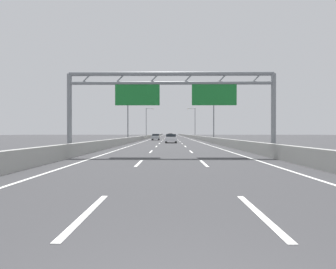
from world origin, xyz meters
TOP-DOWN VIEW (x-y plane):
  - ground_plane at (0.00, 100.00)m, footprint 260.00×260.00m
  - lane_dash_left_0 at (-1.80, 3.50)m, footprint 0.16×3.00m
  - lane_dash_left_1 at (-1.80, 12.50)m, footprint 0.16×3.00m
  - lane_dash_left_2 at (-1.80, 21.50)m, footprint 0.16×3.00m
  - lane_dash_left_3 at (-1.80, 30.50)m, footprint 0.16×3.00m
  - lane_dash_left_4 at (-1.80, 39.50)m, footprint 0.16×3.00m
  - lane_dash_left_5 at (-1.80, 48.50)m, footprint 0.16×3.00m
  - lane_dash_left_6 at (-1.80, 57.50)m, footprint 0.16×3.00m
  - lane_dash_left_7 at (-1.80, 66.50)m, footprint 0.16×3.00m
  - lane_dash_left_8 at (-1.80, 75.50)m, footprint 0.16×3.00m
  - lane_dash_left_9 at (-1.80, 84.50)m, footprint 0.16×3.00m
  - lane_dash_left_10 at (-1.80, 93.50)m, footprint 0.16×3.00m
  - lane_dash_left_11 at (-1.80, 102.50)m, footprint 0.16×3.00m
  - lane_dash_left_12 at (-1.80, 111.50)m, footprint 0.16×3.00m
  - lane_dash_left_13 at (-1.80, 120.50)m, footprint 0.16×3.00m
  - lane_dash_left_14 at (-1.80, 129.50)m, footprint 0.16×3.00m
  - lane_dash_left_15 at (-1.80, 138.50)m, footprint 0.16×3.00m
  - lane_dash_left_16 at (-1.80, 147.50)m, footprint 0.16×3.00m
  - lane_dash_left_17 at (-1.80, 156.50)m, footprint 0.16×3.00m
  - lane_dash_right_0 at (1.80, 3.50)m, footprint 0.16×3.00m
  - lane_dash_right_1 at (1.80, 12.50)m, footprint 0.16×3.00m
  - lane_dash_right_2 at (1.80, 21.50)m, footprint 0.16×3.00m
  - lane_dash_right_3 at (1.80, 30.50)m, footprint 0.16×3.00m
  - lane_dash_right_4 at (1.80, 39.50)m, footprint 0.16×3.00m
  - lane_dash_right_5 at (1.80, 48.50)m, footprint 0.16×3.00m
  - lane_dash_right_6 at (1.80, 57.50)m, footprint 0.16×3.00m
  - lane_dash_right_7 at (1.80, 66.50)m, footprint 0.16×3.00m
  - lane_dash_right_8 at (1.80, 75.50)m, footprint 0.16×3.00m
  - lane_dash_right_9 at (1.80, 84.50)m, footprint 0.16×3.00m
  - lane_dash_right_10 at (1.80, 93.50)m, footprint 0.16×3.00m
  - lane_dash_right_11 at (1.80, 102.50)m, footprint 0.16×3.00m
  - lane_dash_right_12 at (1.80, 111.50)m, footprint 0.16×3.00m
  - lane_dash_right_13 at (1.80, 120.50)m, footprint 0.16×3.00m
  - lane_dash_right_14 at (1.80, 129.50)m, footprint 0.16×3.00m
  - lane_dash_right_15 at (1.80, 138.50)m, footprint 0.16×3.00m
  - lane_dash_right_16 at (1.80, 147.50)m, footprint 0.16×3.00m
  - lane_dash_right_17 at (1.80, 156.50)m, footprint 0.16×3.00m
  - edge_line_left at (-5.25, 88.00)m, footprint 0.16×176.00m
  - edge_line_right at (5.25, 88.00)m, footprint 0.16×176.00m
  - barrier_left at (-6.90, 110.00)m, footprint 0.45×220.00m
  - barrier_right at (6.90, 110.00)m, footprint 0.45×220.00m
  - sign_gantry at (0.08, 18.05)m, footprint 15.97×0.36m
  - streetlamp_left_near at (-7.47, 9.45)m, footprint 2.58×0.28m
  - streetlamp_left_mid at (-7.47, 44.95)m, footprint 2.58×0.28m
  - streetlamp_right_mid at (7.47, 44.95)m, footprint 2.58×0.28m
  - streetlamp_left_far at (-7.47, 80.46)m, footprint 2.58×0.28m
  - streetlamp_right_far at (7.47, 80.46)m, footprint 2.58×0.28m
  - yellow_car at (-0.15, 77.78)m, footprint 1.84×4.56m
  - white_car at (0.04, 42.72)m, footprint 1.89×4.18m
  - orange_car at (-0.10, 112.19)m, footprint 1.70×4.68m
  - silver_car at (-3.52, 59.43)m, footprint 1.75×4.32m

SIDE VIEW (x-z plane):
  - ground_plane at x=0.00m, z-range 0.00..0.00m
  - lane_dash_left_0 at x=-1.80m, z-range 0.00..0.01m
  - lane_dash_left_1 at x=-1.80m, z-range 0.00..0.01m
  - lane_dash_left_2 at x=-1.80m, z-range 0.00..0.01m
  - lane_dash_left_3 at x=-1.80m, z-range 0.00..0.01m
  - lane_dash_left_4 at x=-1.80m, z-range 0.00..0.01m
  - lane_dash_left_5 at x=-1.80m, z-range 0.00..0.01m
  - lane_dash_left_6 at x=-1.80m, z-range 0.00..0.01m
  - lane_dash_left_7 at x=-1.80m, z-range 0.00..0.01m
  - lane_dash_left_8 at x=-1.80m, z-range 0.00..0.01m
  - lane_dash_left_9 at x=-1.80m, z-range 0.00..0.01m
  - lane_dash_left_10 at x=-1.80m, z-range 0.00..0.01m
  - lane_dash_left_11 at x=-1.80m, z-range 0.00..0.01m
  - lane_dash_left_12 at x=-1.80m, z-range 0.00..0.01m
  - lane_dash_left_13 at x=-1.80m, z-range 0.00..0.01m
  - lane_dash_left_14 at x=-1.80m, z-range 0.00..0.01m
  - lane_dash_left_15 at x=-1.80m, z-range 0.00..0.01m
  - lane_dash_left_16 at x=-1.80m, z-range 0.00..0.01m
  - lane_dash_left_17 at x=-1.80m, z-range 0.00..0.01m
  - lane_dash_right_0 at x=1.80m, z-range 0.00..0.01m
  - lane_dash_right_1 at x=1.80m, z-range 0.00..0.01m
  - lane_dash_right_2 at x=1.80m, z-range 0.00..0.01m
  - lane_dash_right_3 at x=1.80m, z-range 0.00..0.01m
  - lane_dash_right_4 at x=1.80m, z-range 0.00..0.01m
  - lane_dash_right_5 at x=1.80m, z-range 0.00..0.01m
  - lane_dash_right_6 at x=1.80m, z-range 0.00..0.01m
  - lane_dash_right_7 at x=1.80m, z-range 0.00..0.01m
  - lane_dash_right_8 at x=1.80m, z-range 0.00..0.01m
  - lane_dash_right_9 at x=1.80m, z-range 0.00..0.01m
  - lane_dash_right_10 at x=1.80m, z-range 0.00..0.01m
  - lane_dash_right_11 at x=1.80m, z-range 0.00..0.01m
  - lane_dash_right_12 at x=1.80m, z-range 0.00..0.01m
  - lane_dash_right_13 at x=1.80m, z-range 0.00..0.01m
  - lane_dash_right_14 at x=1.80m, z-range 0.00..0.01m
  - lane_dash_right_15 at x=1.80m, z-range 0.00..0.01m
  - lane_dash_right_16 at x=1.80m, z-range 0.00..0.01m
  - lane_dash_right_17 at x=1.80m, z-range 0.00..0.01m
  - edge_line_left at x=-5.25m, z-range 0.00..0.01m
  - edge_line_right at x=5.25m, z-range 0.00..0.01m
  - barrier_left at x=-6.90m, z-range 0.00..0.95m
  - barrier_right at x=6.90m, z-range 0.00..0.95m
  - orange_car at x=-0.10m, z-range 0.01..1.47m
  - yellow_car at x=-0.15m, z-range 0.03..1.45m
  - silver_car at x=-3.52m, z-range 0.03..1.48m
  - white_car at x=0.04m, z-range 0.02..1.50m
  - sign_gantry at x=0.08m, z-range 1.62..7.98m
  - streetlamp_left_near at x=-7.47m, z-range 0.65..10.15m
  - streetlamp_left_mid at x=-7.47m, z-range 0.65..10.15m
  - streetlamp_right_mid at x=7.47m, z-range 0.65..10.15m
  - streetlamp_left_far at x=-7.47m, z-range 0.65..10.15m
  - streetlamp_right_far at x=7.47m, z-range 0.65..10.15m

